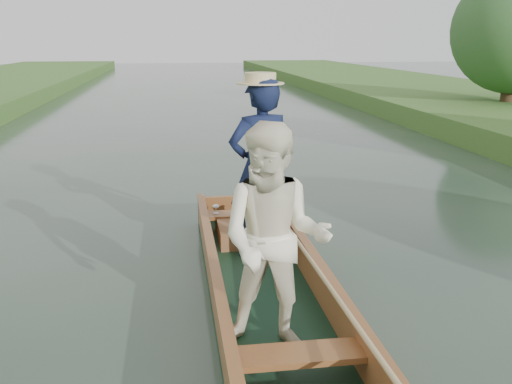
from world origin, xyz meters
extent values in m
plane|color=#283D30|center=(0.00, 0.00, 0.00)|extent=(120.00, 120.00, 0.00)
cylinder|color=#47331E|center=(9.80, 11.83, 1.20)|extent=(0.44, 0.44, 2.39)
cube|color=black|center=(0.00, 0.00, 0.04)|extent=(1.10, 5.00, 0.08)
cube|color=#93572D|center=(-0.51, 0.00, 0.24)|extent=(0.08, 5.00, 0.32)
cube|color=#93572D|center=(0.51, 0.00, 0.24)|extent=(0.08, 5.00, 0.32)
cube|color=#93572D|center=(0.00, 2.46, 0.24)|extent=(1.10, 0.08, 0.32)
cube|color=#93572D|center=(-0.51, 0.00, 0.42)|extent=(0.10, 5.00, 0.04)
cube|color=#93572D|center=(0.51, 0.00, 0.42)|extent=(0.10, 5.00, 0.04)
cube|color=#93572D|center=(0.00, 1.90, 0.30)|extent=(0.94, 0.30, 0.05)
cube|color=#93572D|center=(0.00, -1.60, 0.30)|extent=(0.94, 0.30, 0.05)
imported|color=#111937|center=(0.10, 0.96, 1.11)|extent=(0.86, 0.68, 2.07)
cylinder|color=beige|center=(0.10, 0.96, 2.11)|extent=(0.52, 0.52, 0.12)
imported|color=white|center=(-0.10, -1.10, 1.01)|extent=(1.07, 0.94, 1.86)
cube|color=brown|center=(0.08, 1.57, 0.19)|extent=(0.85, 0.90, 0.22)
sphere|color=tan|center=(0.35, 1.47, 0.41)|extent=(0.20, 0.20, 0.20)
sphere|color=tan|center=(0.35, 1.46, 0.55)|extent=(0.15, 0.15, 0.15)
sphere|color=tan|center=(0.30, 1.46, 0.62)|extent=(0.05, 0.05, 0.05)
sphere|color=tan|center=(0.41, 1.46, 0.62)|extent=(0.05, 0.05, 0.05)
sphere|color=tan|center=(0.35, 1.40, 0.54)|extent=(0.06, 0.06, 0.06)
sphere|color=tan|center=(0.27, 1.45, 0.44)|extent=(0.07, 0.07, 0.07)
sphere|color=tan|center=(0.44, 1.45, 0.44)|extent=(0.07, 0.07, 0.07)
sphere|color=tan|center=(0.30, 1.44, 0.32)|extent=(0.08, 0.08, 0.08)
sphere|color=tan|center=(0.40, 1.44, 0.32)|extent=(0.08, 0.08, 0.08)
cylinder|color=silver|center=(-0.34, 1.90, 0.33)|extent=(0.07, 0.07, 0.01)
cylinder|color=silver|center=(-0.34, 1.90, 0.37)|extent=(0.01, 0.01, 0.08)
ellipsoid|color=silver|center=(-0.34, 1.90, 0.43)|extent=(0.09, 0.09, 0.05)
cylinder|color=tan|center=(0.43, -0.59, 0.46)|extent=(0.04, 4.15, 0.19)
camera|label=1|loc=(-0.85, -5.23, 2.53)|focal=40.00mm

